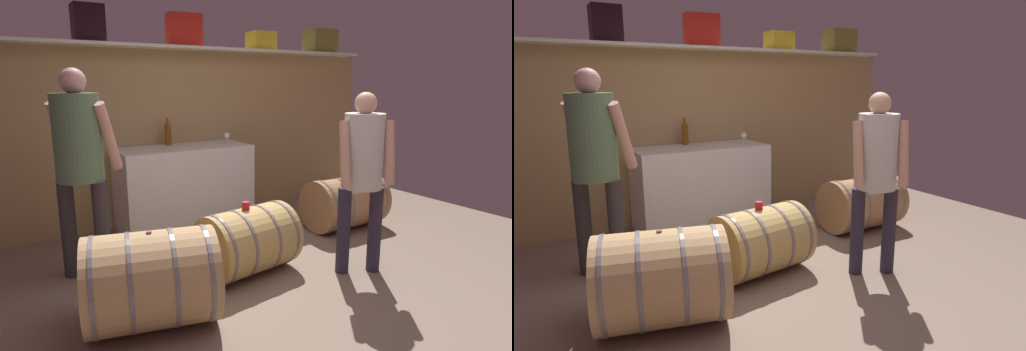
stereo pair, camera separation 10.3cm
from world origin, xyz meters
TOP-DOWN VIEW (x-y plane):
  - ground_plane at (0.00, 0.61)m, footprint 6.52×8.07m
  - back_wall_panel at (0.00, 2.44)m, footprint 5.32×0.10m
  - high_shelf_board at (0.00, 2.29)m, footprint 4.90×0.40m
  - toolcase_black at (-1.01, 2.29)m, footprint 0.29×0.24m
  - toolcase_red at (0.00, 2.29)m, footprint 0.38×0.24m
  - toolcase_yellow at (1.01, 2.29)m, footprint 0.30×0.29m
  - toolcase_olive at (1.95, 2.29)m, footprint 0.42×0.27m
  - work_cabinet at (-0.15, 2.06)m, footprint 1.44×0.64m
  - wine_bottle_amber at (-0.25, 2.26)m, footprint 0.07×0.07m
  - wine_glass at (0.35, 1.98)m, footprint 0.07×0.07m
  - wine_barrel_near at (-0.18, 0.65)m, footprint 0.86×0.66m
  - wine_barrel_far at (-1.15, 0.29)m, footprint 0.98×0.84m
  - wine_barrel_flank at (1.36, 1.08)m, footprint 0.88×0.59m
  - tasting_cup at (-0.20, 0.65)m, footprint 0.07×0.07m
  - winemaker_pouring at (0.63, 0.16)m, footprint 0.48×0.42m
  - visitor_tasting at (-1.36, 1.29)m, footprint 0.57×0.56m

SIDE VIEW (x-z plane):
  - ground_plane at x=0.00m, z-range -0.02..0.00m
  - wine_barrel_near at x=-0.18m, z-range 0.00..0.58m
  - wine_barrel_flank at x=1.36m, z-range 0.00..0.59m
  - wine_barrel_far at x=-1.15m, z-range 0.00..0.66m
  - work_cabinet at x=-0.15m, z-range 0.00..0.92m
  - tasting_cup at x=-0.20m, z-range 0.57..0.63m
  - winemaker_pouring at x=0.63m, z-range 0.17..1.71m
  - back_wall_panel at x=0.00m, z-range 0.00..1.96m
  - wine_glass at x=0.35m, z-range 0.94..1.07m
  - wine_bottle_amber at x=-0.25m, z-range 0.90..1.20m
  - visitor_tasting at x=-1.36m, z-range 0.20..1.91m
  - high_shelf_board at x=0.00m, z-range 1.96..1.99m
  - toolcase_yellow at x=1.01m, z-range 1.99..2.21m
  - toolcase_olive at x=1.95m, z-range 1.99..2.29m
  - toolcase_red at x=0.00m, z-range 1.99..2.34m
  - toolcase_black at x=-1.01m, z-range 1.99..2.35m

